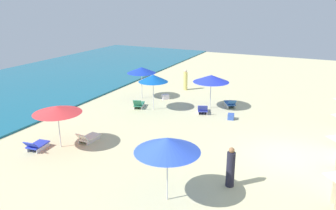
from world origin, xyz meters
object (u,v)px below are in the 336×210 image
umbrella_1 (57,110)px  lounge_chair_1_1 (88,138)px  umbrella_3 (211,79)px  umbrella_2 (153,78)px  lounge_chair_3_0 (230,104)px  beachgoer_2 (231,168)px  lounge_chair_1_0 (37,145)px  cooler_box_0 (231,117)px  umbrella_4 (141,70)px  beachgoer_0 (185,80)px  cooler_box_1 (165,97)px  lounge_chair_3_1 (203,109)px  lounge_chair_2_0 (139,104)px  umbrella_0 (167,145)px

umbrella_1 → lounge_chair_1_1: (1.16, -0.86, -1.82)m
umbrella_3 → umbrella_2: bearing=119.7°
lounge_chair_3_0 → beachgoer_2: size_ratio=0.83×
lounge_chair_1_0 → cooler_box_0: 11.62m
umbrella_2 → umbrella_4: 2.95m
umbrella_4 → beachgoer_0: bearing=-29.4°
umbrella_4 → cooler_box_1: (0.53, -1.75, -2.02)m
lounge_chair_1_0 → beachgoer_0: bearing=-106.7°
umbrella_3 → cooler_box_0: size_ratio=5.44×
lounge_chair_1_1 → lounge_chair_3_1: bearing=-115.3°
lounge_chair_1_1 → lounge_chair_3_1: 8.13m
umbrella_3 → cooler_box_1: bearing=80.5°
lounge_chair_2_0 → umbrella_4: 3.09m
umbrella_2 → cooler_box_0: bearing=-86.3°
lounge_chair_1_0 → lounge_chair_1_1: (1.97, -1.70, -0.03)m
lounge_chair_3_1 → cooler_box_1: bearing=-47.6°
lounge_chair_1_0 → umbrella_4: size_ratio=0.54×
lounge_chair_2_0 → beachgoer_0: beachgoer_0 is taller
umbrella_3 → cooler_box_0: (-1.62, -1.93, -1.95)m
umbrella_3 → umbrella_4: 5.54m
lounge_chair_3_0 → lounge_chair_3_1: lounge_chair_3_1 is taller
umbrella_1 → umbrella_3: 10.70m
umbrella_1 → lounge_chair_3_0: size_ratio=1.71×
umbrella_2 → umbrella_4: (2.08, 2.09, -0.02)m
umbrella_1 → beachgoer_0: umbrella_1 is taller
umbrella_2 → umbrella_3: size_ratio=1.00×
cooler_box_1 → umbrella_1: bearing=37.2°
umbrella_4 → lounge_chair_3_1: bearing=-103.9°
lounge_chair_1_1 → cooler_box_0: 9.02m
umbrella_0 → lounge_chair_3_0: size_ratio=1.80×
lounge_chair_1_0 → umbrella_3: umbrella_3 is taller
lounge_chair_3_1 → umbrella_2: bearing=-8.3°
umbrella_3 → lounge_chair_3_0: (0.82, -1.21, -1.88)m
lounge_chair_3_0 → lounge_chair_2_0: bearing=-2.7°
cooler_box_1 → umbrella_2: bearing=51.3°
beachgoer_2 → cooler_box_0: size_ratio=3.78×
umbrella_0 → lounge_chair_1_0: bearing=81.8°
beachgoer_0 → umbrella_3: bearing=82.7°
lounge_chair_2_0 → lounge_chair_3_1: bearing=172.9°
lounge_chair_1_0 → umbrella_3: size_ratio=0.53×
umbrella_3 → cooler_box_1: umbrella_3 is taller
umbrella_1 → cooler_box_1: bearing=-6.7°
umbrella_1 → cooler_box_1: 10.34m
umbrella_2 → lounge_chair_1_1: bearing=174.0°
umbrella_0 → lounge_chair_3_1: 10.62m
lounge_chair_1_1 → cooler_box_1: 8.96m
umbrella_0 → cooler_box_0: (9.81, 0.15, -2.12)m
umbrella_1 → lounge_chair_1_1: bearing=-36.7°
lounge_chair_1_1 → cooler_box_0: lounge_chair_1_1 is taller
cooler_box_0 → cooler_box_1: 6.15m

